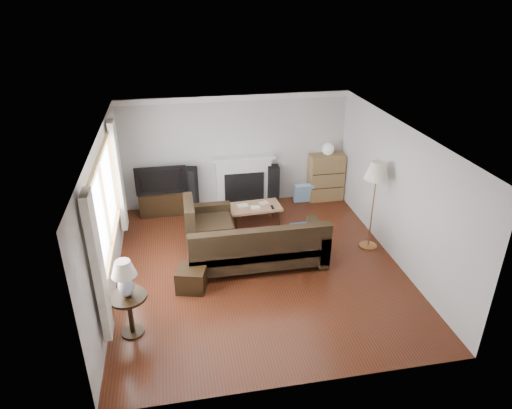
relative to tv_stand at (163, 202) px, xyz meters
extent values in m
cube|color=#481E10|center=(1.68, -2.49, -0.26)|extent=(5.10, 5.60, 0.04)
cube|color=white|center=(1.68, -2.49, 2.24)|extent=(5.10, 5.60, 0.04)
cube|color=beige|center=(1.68, 0.26, 0.99)|extent=(5.00, 0.04, 2.50)
cube|color=beige|center=(1.68, -5.24, 0.99)|extent=(5.00, 0.04, 2.50)
cube|color=beige|center=(-0.82, -2.49, 0.99)|extent=(0.04, 5.50, 2.50)
cube|color=beige|center=(4.18, -2.49, 0.99)|extent=(0.04, 5.50, 2.50)
cube|color=olive|center=(-0.77, -2.69, 1.29)|extent=(0.12, 2.74, 1.54)
cube|color=beige|center=(-0.72, -4.21, 1.14)|extent=(0.10, 0.35, 2.10)
cube|color=beige|center=(-0.72, -1.17, 1.14)|extent=(0.10, 0.35, 2.10)
cube|color=white|center=(1.83, 0.15, 0.32)|extent=(1.40, 0.26, 1.15)
cube|color=black|center=(0.00, 0.00, 0.00)|extent=(1.03, 0.46, 0.51)
imported|color=black|center=(0.00, 0.00, 0.57)|extent=(1.09, 0.14, 0.63)
cube|color=black|center=(0.62, 0.03, 0.24)|extent=(0.35, 0.39, 0.99)
cube|color=black|center=(2.49, 0.06, 0.20)|extent=(0.26, 0.31, 0.90)
cube|color=olive|center=(3.75, 0.04, 0.29)|extent=(0.80, 0.38, 1.10)
sphere|color=white|center=(3.75, 0.04, 0.98)|extent=(0.27, 0.27, 0.27)
cube|color=black|center=(1.65, -2.42, 0.17)|extent=(2.66, 1.95, 0.86)
cube|color=#986D49|center=(1.89, -0.89, -0.04)|extent=(1.12, 0.66, 0.42)
cube|color=black|center=(0.45, -2.93, -0.06)|extent=(0.58, 0.58, 0.40)
cube|color=#A96F3A|center=(3.89, -2.21, 0.62)|extent=(0.51, 0.51, 1.75)
cube|color=black|center=(-0.47, -3.87, 0.08)|extent=(0.54, 0.54, 0.67)
cube|color=silver|center=(-0.47, -3.87, 0.70)|extent=(0.35, 0.35, 0.57)
camera|label=1|loc=(0.35, -9.29, 4.39)|focal=32.00mm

